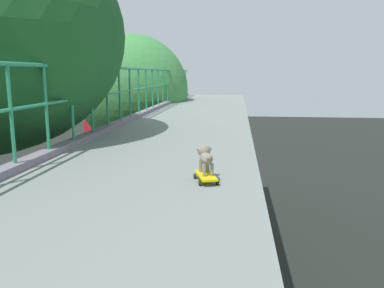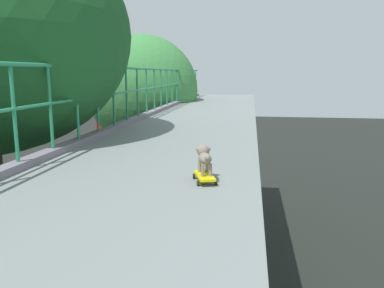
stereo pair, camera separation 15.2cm
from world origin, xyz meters
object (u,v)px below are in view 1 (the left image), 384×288
at_px(car_grey_fifth, 65,227).
at_px(car_white_seventh, 115,182).
at_px(small_dog, 205,156).
at_px(city_bus, 121,130).
at_px(toy_skateboard, 206,176).
at_px(car_yellow_cab_sixth, 28,200).

distance_m(car_grey_fifth, car_white_seventh, 6.76).
bearing_deg(small_dog, car_grey_fifth, 122.99).
height_order(city_bus, toy_skateboard, toy_skateboard).
xyz_separation_m(car_yellow_cab_sixth, city_bus, (-0.04, 15.84, 1.22)).
bearing_deg(city_bus, toy_skateboard, -70.98).
relative_size(car_grey_fifth, city_bus, 0.41).
bearing_deg(car_grey_fifth, car_white_seventh, 90.51).
bearing_deg(car_yellow_cab_sixth, small_dog, -53.12).
height_order(car_grey_fifth, city_bus, city_bus).
bearing_deg(toy_skateboard, city_bus, 109.02).
xyz_separation_m(car_grey_fifth, toy_skateboard, (6.68, -10.33, 5.22)).
bearing_deg(car_grey_fifth, car_yellow_cab_sixth, 137.21).
xyz_separation_m(car_grey_fifth, car_yellow_cab_sixth, (-3.39, 3.14, -0.00)).
xyz_separation_m(car_white_seventh, small_dog, (6.73, -17.02, 5.44)).
relative_size(car_grey_fifth, car_white_seventh, 1.00).
xyz_separation_m(car_yellow_cab_sixth, toy_skateboard, (10.07, -13.47, 5.23)).
relative_size(city_bus, toy_skateboard, 24.23).
distance_m(car_white_seventh, city_bus, 12.74).
distance_m(car_grey_fifth, small_dog, 13.39).
bearing_deg(car_white_seventh, car_grey_fifth, -89.49).
bearing_deg(car_yellow_cab_sixth, car_grey_fifth, -42.79).
distance_m(car_grey_fifth, car_yellow_cab_sixth, 4.62).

